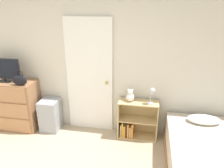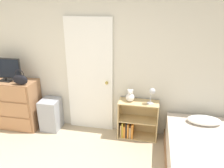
# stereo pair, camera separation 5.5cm
# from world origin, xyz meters

# --- Properties ---
(wall_back) EXTENTS (10.00, 0.06, 2.55)m
(wall_back) POSITION_xyz_m (0.00, 2.20, 1.27)
(wall_back) COLOR beige
(wall_back) RESTS_ON ground_plane
(door_closed) EXTENTS (0.82, 0.09, 2.05)m
(door_closed) POSITION_xyz_m (-0.17, 2.14, 1.03)
(door_closed) COLOR white
(door_closed) RESTS_ON ground_plane
(dresser) EXTENTS (0.95, 0.44, 0.93)m
(dresser) POSITION_xyz_m (-1.62, 1.93, 0.46)
(dresser) COLOR #996B47
(dresser) RESTS_ON ground_plane
(tv) EXTENTS (0.64, 0.16, 0.43)m
(tv) POSITION_xyz_m (-1.67, 1.91, 1.15)
(tv) COLOR black
(tv) RESTS_ON dresser
(handbag) EXTENTS (0.28, 0.09, 0.28)m
(handbag) POSITION_xyz_m (-1.30, 1.79, 1.02)
(handbag) COLOR black
(handbag) RESTS_ON dresser
(storage_bin) EXTENTS (0.33, 0.36, 0.59)m
(storage_bin) POSITION_xyz_m (-0.90, 1.97, 0.29)
(storage_bin) COLOR #999EA8
(storage_bin) RESTS_ON ground_plane
(bookshelf) EXTENTS (0.68, 0.29, 0.69)m
(bookshelf) POSITION_xyz_m (0.66, 2.01, 0.28)
(bookshelf) COLOR tan
(bookshelf) RESTS_ON ground_plane
(teddy_bear) EXTENTS (0.15, 0.15, 0.22)m
(teddy_bear) POSITION_xyz_m (0.57, 2.00, 0.78)
(teddy_bear) COLOR silver
(teddy_bear) RESTS_ON bookshelf
(desk_lamp) EXTENTS (0.13, 0.12, 0.29)m
(desk_lamp) POSITION_xyz_m (0.93, 1.96, 0.89)
(desk_lamp) COLOR #B2B2B7
(desk_lamp) RESTS_ON bookshelf
(bed) EXTENTS (1.15, 1.97, 0.59)m
(bed) POSITION_xyz_m (1.76, 1.17, 0.24)
(bed) COLOR #996B47
(bed) RESTS_ON ground_plane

